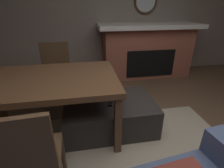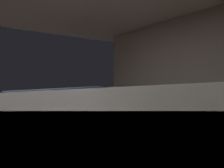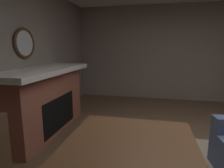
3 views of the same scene
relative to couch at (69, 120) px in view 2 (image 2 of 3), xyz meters
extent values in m
plane|color=brown|center=(-0.57, -0.71, -0.31)|extent=(8.17, 8.17, 0.00)
cube|color=#B2A59B|center=(2.83, -0.71, 1.00)|extent=(0.12, 6.19, 2.60)
cube|color=tan|center=(-0.15, -0.80, -0.30)|extent=(2.60, 2.00, 0.01)
cube|color=#4C5B7F|center=(0.01, -0.06, -0.10)|extent=(2.07, 1.22, 0.42)
cube|color=#4C5B7F|center=(-0.04, 0.32, 0.34)|extent=(1.98, 0.44, 0.46)
cube|color=#4C5B7F|center=(0.90, 0.05, 0.21)|extent=(0.30, 1.00, 0.20)
cube|color=#4C5B7F|center=(-0.87, -0.17, 0.21)|extent=(0.30, 1.00, 0.20)
cube|color=brown|center=(-0.38, -0.11, 0.14)|extent=(0.66, 0.90, 0.03)
cube|color=#2D2826|center=(-0.15, -1.54, -0.11)|extent=(1.09, 0.70, 0.38)
cube|color=black|center=(-0.16, -1.50, 0.09)|extent=(0.09, 0.17, 0.02)
cube|color=brown|center=(0.56, -1.56, 0.40)|extent=(1.58, 0.98, 0.06)
cube|color=brown|center=(-0.17, -1.13, 0.03)|extent=(0.07, 0.07, 0.68)
cube|color=brown|center=(1.29, -1.13, 0.03)|extent=(0.07, 0.07, 0.68)
cube|color=brown|center=(-0.17, -1.99, 0.03)|extent=(0.07, 0.07, 0.68)
cube|color=brown|center=(1.29, -1.99, 0.03)|extent=(0.07, 0.07, 0.68)
cube|color=#513823|center=(0.56, -0.77, 0.12)|extent=(0.47, 0.47, 0.04)
cube|color=#513823|center=(0.54, -0.57, 0.38)|extent=(0.44, 0.07, 0.48)
cylinder|color=#513823|center=(0.77, -0.96, -0.10)|extent=(0.04, 0.04, 0.41)
cylinder|color=#513823|center=(0.37, -0.98, -0.10)|extent=(0.04, 0.04, 0.41)
cylinder|color=#513823|center=(0.74, -0.56, -0.10)|extent=(0.04, 0.04, 0.41)
cylinder|color=#513823|center=(0.34, -0.58, -0.10)|extent=(0.04, 0.04, 0.41)
cube|color=#513823|center=(0.56, -2.35, 0.12)|extent=(0.46, 0.46, 0.04)
cylinder|color=#513823|center=(0.75, -2.14, -0.10)|extent=(0.04, 0.04, 0.41)
cylinder|color=beige|center=(1.65, 1.10, -0.20)|extent=(0.20, 0.20, 0.21)
ellipsoid|color=#387233|center=(1.65, 1.10, 0.03)|extent=(0.32, 0.32, 0.35)
ellipsoid|color=silver|center=(0.69, -1.12, -0.16)|extent=(0.52, 0.20, 0.20)
sphere|color=silver|center=(0.46, -1.12, -0.05)|extent=(0.15, 0.15, 0.15)
camera|label=1|loc=(0.12, 0.21, 1.15)|focal=27.09mm
camera|label=2|loc=(-1.25, -3.06, 0.83)|focal=28.44mm
camera|label=3|loc=(1.58, -1.41, 1.13)|focal=30.33mm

